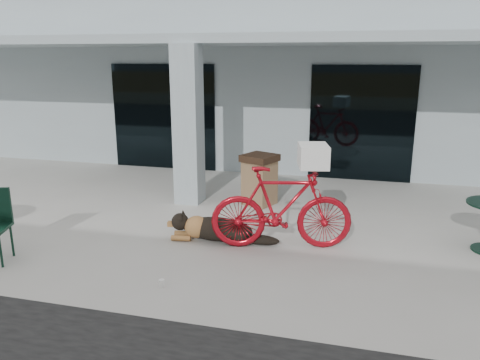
# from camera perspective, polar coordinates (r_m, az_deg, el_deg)

# --- Properties ---
(ground) EXTENTS (80.00, 80.00, 0.00)m
(ground) POSITION_cam_1_polar(r_m,az_deg,el_deg) (7.17, -1.17, -8.86)
(ground) COLOR #B8B5AE
(ground) RESTS_ON ground
(building) EXTENTS (22.00, 7.00, 4.50)m
(building) POSITION_cam_1_polar(r_m,az_deg,el_deg) (14.94, 7.83, 12.28)
(building) COLOR #A1B2B7
(building) RESTS_ON ground
(storefront_glass_left) EXTENTS (2.80, 0.06, 2.70)m
(storefront_glass_left) POSITION_cam_1_polar(r_m,az_deg,el_deg) (12.44, -9.30, 7.57)
(storefront_glass_left) COLOR black
(storefront_glass_left) RESTS_ON ground
(storefront_glass_right) EXTENTS (2.40, 0.06, 2.70)m
(storefront_glass_right) POSITION_cam_1_polar(r_m,az_deg,el_deg) (11.40, 14.56, 6.64)
(storefront_glass_right) COLOR black
(storefront_glass_right) RESTS_ON ground
(column) EXTENTS (0.50, 0.50, 3.12)m
(column) POSITION_cam_1_polar(r_m,az_deg,el_deg) (9.32, -6.33, 6.59)
(column) COLOR #A1B2B7
(column) RESTS_ON ground
(overhang) EXTENTS (22.00, 2.80, 0.18)m
(overhang) POSITION_cam_1_polar(r_m,az_deg,el_deg) (10.08, 4.50, 16.66)
(overhang) COLOR #A1B2B7
(overhang) RESTS_ON column
(bicycle) EXTENTS (2.23, 1.08, 1.29)m
(bicycle) POSITION_cam_1_polar(r_m,az_deg,el_deg) (7.16, 5.08, -3.40)
(bicycle) COLOR #A90D19
(bicycle) RESTS_ON ground
(laundry_basket) EXTENTS (0.53, 0.64, 0.33)m
(laundry_basket) POSITION_cam_1_polar(r_m,az_deg,el_deg) (6.99, 8.91, 2.94)
(laundry_basket) COLOR white
(laundry_basket) RESTS_ON bicycle
(dog) EXTENTS (1.39, 0.61, 0.45)m
(dog) POSITION_cam_1_polar(r_m,az_deg,el_deg) (7.53, -2.77, -5.83)
(dog) COLOR black
(dog) RESTS_ON ground
(cup_near_dog) EXTENTS (0.09, 0.09, 0.09)m
(cup_near_dog) POSITION_cam_1_polar(r_m,az_deg,el_deg) (6.26, -9.53, -12.28)
(cup_near_dog) COLOR white
(cup_near_dog) RESTS_ON ground
(trash_receptacle) EXTENTS (0.79, 0.79, 1.02)m
(trash_receptacle) POSITION_cam_1_polar(r_m,az_deg,el_deg) (9.30, 2.39, 0.05)
(trash_receptacle) COLOR brown
(trash_receptacle) RESTS_ON ground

